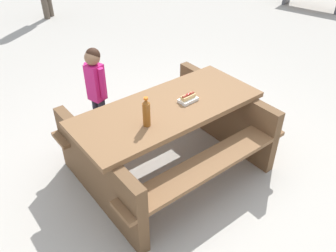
% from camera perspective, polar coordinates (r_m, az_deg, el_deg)
% --- Properties ---
extents(ground_plane, '(30.00, 30.00, 0.00)m').
position_cam_1_polar(ground_plane, '(3.66, 0.00, -6.69)').
color(ground_plane, '#B7B2A8').
rests_on(ground_plane, ground).
extents(picnic_table, '(1.88, 1.51, 0.75)m').
position_cam_1_polar(picnic_table, '(3.38, 0.00, -1.11)').
color(picnic_table, brown).
rests_on(picnic_table, ground).
extents(soda_bottle, '(0.07, 0.07, 0.27)m').
position_cam_1_polar(soda_bottle, '(2.89, -3.56, 2.21)').
color(soda_bottle, brown).
rests_on(soda_bottle, picnic_table).
extents(hotdog_tray, '(0.18, 0.11, 0.08)m').
position_cam_1_polar(hotdog_tray, '(3.27, 3.31, 4.57)').
color(hotdog_tray, white).
rests_on(hotdog_tray, picnic_table).
extents(child_in_coat, '(0.18, 0.26, 1.07)m').
position_cam_1_polar(child_in_coat, '(3.81, -11.79, 7.02)').
color(child_in_coat, '#262633').
rests_on(child_in_coat, ground).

